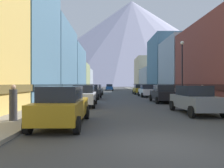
# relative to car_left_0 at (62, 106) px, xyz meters

# --- Properties ---
(ground_plane) EXTENTS (400.00, 400.00, 0.00)m
(ground_plane) POSITION_rel_car_left_0_xyz_m (3.80, -2.99, -0.90)
(ground_plane) COLOR #414141
(sidewalk_left) EXTENTS (2.50, 100.00, 0.15)m
(sidewalk_left) POSITION_rel_car_left_0_xyz_m (-2.45, 32.01, -0.82)
(sidewalk_left) COLOR gray
(sidewalk_left) RESTS_ON ground
(sidewalk_right) EXTENTS (2.50, 100.00, 0.15)m
(sidewalk_right) POSITION_rel_car_left_0_xyz_m (10.05, 32.01, -0.82)
(sidewalk_right) COLOR gray
(sidewalk_right) RESTS_ON ground
(storefront_left_1) EXTENTS (6.78, 9.00, 11.87)m
(storefront_left_1) POSITION_rel_car_left_0_xyz_m (-6.94, 10.54, 4.85)
(storefront_left_1) COLOR slate
(storefront_left_1) RESTS_ON ground
(storefront_left_2) EXTENTS (8.03, 12.31, 10.83)m
(storefront_left_2) POSITION_rel_car_left_0_xyz_m (-7.56, 21.51, 4.34)
(storefront_left_2) COLOR slate
(storefront_left_2) RESTS_ON ground
(storefront_left_3) EXTENTS (8.43, 13.66, 9.89)m
(storefront_left_3) POSITION_rel_car_left_0_xyz_m (-7.77, 34.90, 3.88)
(storefront_left_3) COLOR slate
(storefront_left_3) RESTS_ON ground
(storefront_left_4) EXTENTS (7.83, 10.01, 7.40)m
(storefront_left_4) POSITION_rel_car_left_0_xyz_m (-7.47, 47.11, 2.66)
(storefront_left_4) COLOR #8C9966
(storefront_left_4) RESTS_ON ground
(storefront_left_5) EXTENTS (7.69, 10.60, 6.74)m
(storefront_left_5) POSITION_rel_car_left_0_xyz_m (-7.40, 57.81, 2.34)
(storefront_left_5) COLOR #99A5B2
(storefront_left_5) RESTS_ON ground
(storefront_right_1) EXTENTS (6.33, 12.92, 8.48)m
(storefront_right_1) POSITION_rel_car_left_0_xyz_m (14.31, 12.18, 3.19)
(storefront_right_1) COLOR brown
(storefront_right_1) RESTS_ON ground
(storefront_right_2) EXTENTS (8.66, 9.29, 9.19)m
(storefront_right_2) POSITION_rel_car_left_0_xyz_m (15.48, 23.67, 3.54)
(storefront_right_2) COLOR #99A5B2
(storefront_right_2) RESTS_ON ground
(storefront_right_3) EXTENTS (7.35, 10.59, 11.94)m
(storefront_right_3) POSITION_rel_car_left_0_xyz_m (14.83, 34.15, 4.89)
(storefront_right_3) COLOR slate
(storefront_right_3) RESTS_ON ground
(storefront_right_4) EXTENTS (10.10, 13.03, 6.17)m
(storefront_right_4) POSITION_rel_car_left_0_xyz_m (16.20, 46.35, 2.07)
(storefront_right_4) COLOR #99A5B2
(storefront_right_4) RESTS_ON ground
(storefront_right_5) EXTENTS (7.76, 11.54, 10.75)m
(storefront_right_5) POSITION_rel_car_left_0_xyz_m (15.03, 59.05, 4.30)
(storefront_right_5) COLOR beige
(storefront_right_5) RESTS_ON ground
(car_left_0) EXTENTS (2.06, 4.40, 1.78)m
(car_left_0) POSITION_rel_car_left_0_xyz_m (0.00, 0.00, 0.00)
(car_left_0) COLOR #B28419
(car_left_0) RESTS_ON ground
(car_left_1) EXTENTS (2.14, 4.43, 1.78)m
(car_left_1) POSITION_rel_car_left_0_xyz_m (-0.00, 7.88, 0.00)
(car_left_1) COLOR silver
(car_left_1) RESTS_ON ground
(car_left_2) EXTENTS (2.25, 4.49, 1.78)m
(car_left_2) POSITION_rel_car_left_0_xyz_m (-0.00, 16.05, 0.00)
(car_left_2) COLOR black
(car_left_2) RESTS_ON ground
(car_left_3) EXTENTS (2.22, 4.47, 1.78)m
(car_left_3) POSITION_rel_car_left_0_xyz_m (-0.00, 23.46, 0.00)
(car_left_3) COLOR slate
(car_left_3) RESTS_ON ground
(car_right_0) EXTENTS (2.10, 4.42, 1.78)m
(car_right_0) POSITION_rel_car_left_0_xyz_m (7.60, 3.60, 0.00)
(car_right_0) COLOR slate
(car_right_0) RESTS_ON ground
(car_right_1) EXTENTS (2.16, 4.45, 1.78)m
(car_right_1) POSITION_rel_car_left_0_xyz_m (7.60, 11.20, 0.00)
(car_right_1) COLOR black
(car_right_1) RESTS_ON ground
(car_right_2) EXTENTS (2.07, 4.41, 1.78)m
(car_right_2) POSITION_rel_car_left_0_xyz_m (7.60, 19.96, 0.00)
(car_right_2) COLOR silver
(car_right_2) RESTS_ON ground
(car_right_3) EXTENTS (2.11, 4.42, 1.78)m
(car_right_3) POSITION_rel_car_left_0_xyz_m (7.60, 27.33, 0.00)
(car_right_3) COLOR #B28419
(car_right_3) RESTS_ON ground
(car_driving_0) EXTENTS (2.06, 4.40, 1.78)m
(car_driving_0) POSITION_rel_car_left_0_xyz_m (2.20, 46.10, 0.00)
(car_driving_0) COLOR #19478C
(car_driving_0) RESTS_ON ground
(potted_plant_0) EXTENTS (0.46, 0.46, 0.74)m
(potted_plant_0) POSITION_rel_car_left_0_xyz_m (10.80, 7.11, -0.37)
(potted_plant_0) COLOR #4C4C51
(potted_plant_0) RESTS_ON sidewalk_right
(potted_plant_1) EXTENTS (0.72, 0.72, 1.08)m
(potted_plant_1) POSITION_rel_car_left_0_xyz_m (-3.20, 14.98, -0.11)
(potted_plant_1) COLOR brown
(potted_plant_1) RESTS_ON sidewalk_left
(potted_plant_2) EXTENTS (0.75, 0.75, 1.01)m
(potted_plant_2) POSITION_rel_car_left_0_xyz_m (10.80, 13.01, -0.20)
(potted_plant_2) COLOR gray
(potted_plant_2) RESTS_ON sidewalk_right
(pedestrian_0) EXTENTS (0.36, 0.36, 1.72)m
(pedestrian_0) POSITION_rel_car_left_0_xyz_m (-2.45, 0.47, 0.04)
(pedestrian_0) COLOR #333338
(pedestrian_0) RESTS_ON sidewalk_left
(pedestrian_1) EXTENTS (0.36, 0.36, 1.64)m
(pedestrian_1) POSITION_rel_car_left_0_xyz_m (10.05, 7.81, 0.01)
(pedestrian_1) COLOR #333338
(pedestrian_1) RESTS_ON sidewalk_right
(streetlamp_right) EXTENTS (0.36, 0.36, 5.86)m
(streetlamp_right) POSITION_rel_car_left_0_xyz_m (9.15, 10.05, 3.09)
(streetlamp_right) COLOR black
(streetlamp_right) RESTS_ON sidewalk_right
(mountain_backdrop) EXTENTS (286.87, 286.87, 111.38)m
(mountain_backdrop) POSITION_rel_car_left_0_xyz_m (32.15, 257.01, 54.79)
(mountain_backdrop) COLOR silver
(mountain_backdrop) RESTS_ON ground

